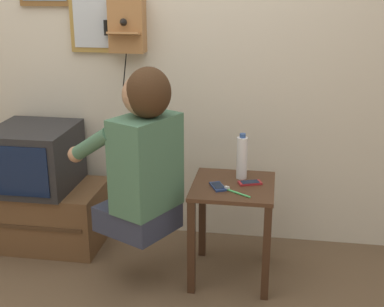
% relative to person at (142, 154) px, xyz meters
% --- Properties ---
extents(wall_back, '(6.80, 0.05, 2.55)m').
position_rel_person_xyz_m(wall_back, '(-0.08, 0.69, 0.52)').
color(wall_back, beige).
rests_on(wall_back, ground_plane).
extents(side_table, '(0.44, 0.46, 0.56)m').
position_rel_person_xyz_m(side_table, '(0.46, 0.16, -0.33)').
color(side_table, '#422819').
rests_on(side_table, ground_plane).
extents(person, '(0.61, 0.55, 0.89)m').
position_rel_person_xyz_m(person, '(0.00, 0.00, 0.00)').
color(person, '#2D3347').
rests_on(person, ground_plane).
extents(tv_stand, '(0.74, 0.47, 0.38)m').
position_rel_person_xyz_m(tv_stand, '(-0.75, 0.38, -0.57)').
color(tv_stand, brown).
rests_on(tv_stand, ground_plane).
extents(television, '(0.47, 0.50, 0.38)m').
position_rel_person_xyz_m(television, '(-0.78, 0.37, -0.19)').
color(television, '#232326').
rests_on(television, tv_stand).
extents(wall_phone_antique, '(0.25, 0.18, 0.73)m').
position_rel_person_xyz_m(wall_phone_antique, '(-0.23, 0.61, 0.59)').
color(wall_phone_antique, '#9E6B3D').
extents(wall_mirror, '(0.42, 0.03, 0.61)m').
position_rel_person_xyz_m(wall_mirror, '(-0.38, 0.65, 0.73)').
color(wall_mirror, olive).
extents(cell_phone_held, '(0.11, 0.14, 0.01)m').
position_rel_person_xyz_m(cell_phone_held, '(0.38, 0.10, -0.19)').
color(cell_phone_held, navy).
rests_on(cell_phone_held, side_table).
extents(cell_phone_spare, '(0.14, 0.10, 0.01)m').
position_rel_person_xyz_m(cell_phone_spare, '(0.55, 0.19, -0.19)').
color(cell_phone_spare, maroon).
rests_on(cell_phone_spare, side_table).
extents(water_bottle, '(0.06, 0.06, 0.26)m').
position_rel_person_xyz_m(water_bottle, '(0.50, 0.27, -0.08)').
color(water_bottle, silver).
rests_on(water_bottle, side_table).
extents(toothbrush, '(0.14, 0.10, 0.02)m').
position_rel_person_xyz_m(toothbrush, '(0.48, 0.04, -0.19)').
color(toothbrush, '#4CBF66').
rests_on(toothbrush, side_table).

